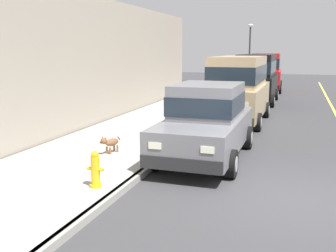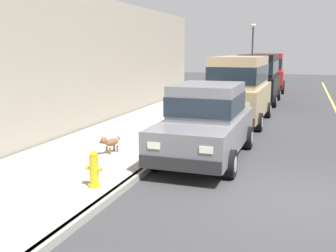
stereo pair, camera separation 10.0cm
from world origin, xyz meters
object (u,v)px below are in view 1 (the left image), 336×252
Objects in this scene: fire_hydrant at (95,170)px; car_tan_van at (238,86)px; street_lamp at (250,47)px; dog_brown at (110,142)px; car_red_van at (266,70)px; car_grey_sedan at (206,121)px; car_black_van at (256,76)px.

car_tan_van is at bearing 80.47° from fire_hydrant.
fire_hydrant is 0.16× the size of street_lamp.
car_tan_van is 6.74m from dog_brown.
car_red_van is 2.93m from street_lamp.
car_grey_sedan is 6.28× the size of dog_brown.
car_tan_van is 14.55m from street_lamp.
car_tan_van is 0.99× the size of car_red_van.
car_black_van is 14.84m from fire_hydrant.
car_grey_sedan is 3.59m from fire_hydrant.
street_lamp is (-1.35, 14.41, 1.51)m from car_tan_van.
street_lamp is at bearing 95.36° from car_tan_van.
car_red_van is 21.06m from fire_hydrant.
fire_hydrant is (-1.45, -8.66, -0.92)m from car_tan_van.
car_red_van is at bearing 85.92° from fire_hydrant.
dog_brown is at bearing -160.21° from car_grey_sedan.
car_red_van is 1.12× the size of street_lamp.
dog_brown is 2.56m from fire_hydrant.
car_red_van is at bearing 89.80° from car_tan_van.
car_grey_sedan is 6.36× the size of fire_hydrant.
dog_brown is (-2.37, -18.58, -0.97)m from car_red_van.
car_tan_van reaches higher than car_grey_sedan.
fire_hydrant is (-1.45, -3.24, -0.51)m from car_grey_sedan.
dog_brown is (-2.33, -0.84, -0.55)m from car_grey_sedan.
fire_hydrant is at bearing -94.08° from car_red_van.
car_black_van is at bearing -80.41° from street_lamp.
car_red_van is (0.04, 12.33, 0.00)m from car_tan_van.
car_grey_sedan is at bearing 65.89° from fire_hydrant.
street_lamp is at bearing 123.82° from car_red_van.
fire_hydrant is at bearing -99.53° from car_tan_van.
dog_brown is (-2.38, -12.33, -0.97)m from car_black_van.
car_grey_sedan is 2.53m from dog_brown.
car_tan_van reaches higher than fire_hydrant.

